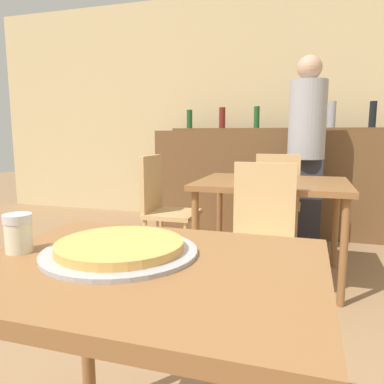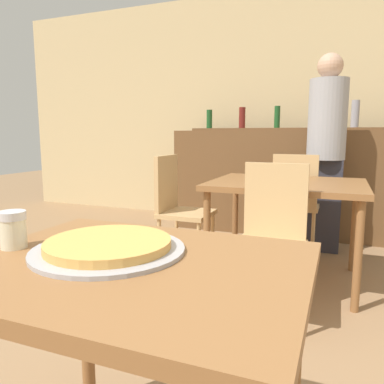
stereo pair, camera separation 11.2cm
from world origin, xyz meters
The scene contains 11 objects.
wall_back centered at (0.00, 3.93, 1.40)m, with size 8.00×0.05×2.80m.
dining_table_near centered at (0.00, 0.00, 0.66)m, with size 0.90×0.71×0.77m.
dining_table_far centered at (0.14, 1.98, 0.67)m, with size 1.10×0.88×0.75m.
bar_counter centered at (0.00, 3.42, 0.57)m, with size 2.60×0.56×1.13m.
bar_back_shelf centered at (0.04, 3.56, 1.20)m, with size 2.39×0.24×0.31m.
chair_far_side_front centered at (0.14, 1.37, 0.53)m, with size 0.40×0.40×0.92m.
chair_far_side_back centered at (0.14, 2.58, 0.53)m, with size 0.40×0.40×0.92m.
chair_far_side_left centered at (-0.74, 1.98, 0.53)m, with size 0.40×0.40×0.92m.
pizza_tray centered at (-0.10, 0.04, 0.78)m, with size 0.43×0.43×0.04m.
cheese_shaker centered at (-0.38, -0.03, 0.82)m, with size 0.08×0.08×0.11m.
person_standing centered at (0.36, 2.84, 0.98)m, with size 0.34×0.34×1.80m.
Camera 1 is at (0.39, -0.85, 1.10)m, focal length 35.00 mm.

